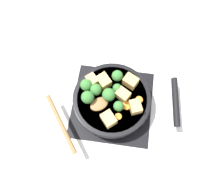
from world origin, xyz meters
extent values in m
plane|color=silver|center=(0.00, 0.00, 0.00)|extent=(2.40, 2.40, 0.00)
cube|color=black|center=(0.00, 0.00, 0.00)|extent=(0.31, 0.31, 0.01)
torus|color=black|center=(0.00, 0.00, 0.02)|extent=(0.24, 0.24, 0.01)
cube|color=black|center=(0.00, 0.00, 0.02)|extent=(0.01, 0.23, 0.01)
cube|color=black|center=(0.00, 0.00, 0.02)|extent=(0.23, 0.01, 0.01)
cylinder|color=black|center=(0.00, 0.00, 0.05)|extent=(0.28, 0.28, 0.05)
cylinder|color=brown|center=(0.00, 0.00, 0.05)|extent=(0.26, 0.26, 0.04)
torus|color=black|center=(0.00, 0.00, 0.07)|extent=(0.29, 0.29, 0.01)
cylinder|color=black|center=(-0.23, -0.02, 0.06)|extent=(0.04, 0.19, 0.02)
ellipsoid|color=olive|center=(0.04, 0.03, 0.08)|extent=(0.08, 0.08, 0.01)
cylinder|color=olive|center=(0.16, 0.12, 0.08)|extent=(0.15, 0.20, 0.02)
cube|color=tan|center=(0.04, -0.05, 0.09)|extent=(0.06, 0.06, 0.04)
cube|color=tan|center=(0.08, -0.05, 0.09)|extent=(0.05, 0.05, 0.03)
cube|color=tan|center=(-0.06, -0.07, 0.09)|extent=(0.06, 0.06, 0.04)
cube|color=tan|center=(-0.09, 0.03, 0.09)|extent=(0.05, 0.06, 0.04)
cube|color=tan|center=(-0.04, -0.01, 0.09)|extent=(0.06, 0.06, 0.04)
cube|color=tan|center=(0.00, 0.09, 0.09)|extent=(0.06, 0.06, 0.04)
cylinder|color=#709956|center=(0.01, 0.00, 0.08)|extent=(0.01, 0.01, 0.01)
sphere|color=#387533|center=(0.01, 0.00, 0.10)|extent=(0.05, 0.05, 0.05)
cylinder|color=#709956|center=(0.06, -0.01, 0.08)|extent=(0.01, 0.01, 0.01)
sphere|color=#387533|center=(0.06, -0.01, 0.10)|extent=(0.04, 0.04, 0.04)
cylinder|color=#709956|center=(0.08, 0.02, 0.08)|extent=(0.01, 0.01, 0.01)
sphere|color=#387533|center=(0.08, 0.02, 0.10)|extent=(0.05, 0.05, 0.05)
cylinder|color=#709956|center=(-0.01, -0.08, 0.08)|extent=(0.01, 0.01, 0.01)
sphere|color=#387533|center=(-0.01, -0.08, 0.10)|extent=(0.04, 0.04, 0.04)
cylinder|color=#709956|center=(-0.01, -0.03, 0.08)|extent=(0.01, 0.01, 0.01)
sphere|color=#387533|center=(-0.01, -0.03, 0.10)|extent=(0.03, 0.03, 0.03)
cylinder|color=#709956|center=(-0.03, 0.04, 0.08)|extent=(0.01, 0.01, 0.01)
sphere|color=#387533|center=(-0.03, 0.04, 0.10)|extent=(0.04, 0.04, 0.04)
cylinder|color=#709956|center=(0.10, -0.03, 0.08)|extent=(0.01, 0.01, 0.01)
sphere|color=#387533|center=(0.10, -0.03, 0.10)|extent=(0.04, 0.04, 0.04)
cylinder|color=orange|center=(-0.10, -0.01, 0.08)|extent=(0.03, 0.03, 0.01)
cylinder|color=orange|center=(-0.06, 0.02, 0.08)|extent=(0.03, 0.03, 0.01)
cylinder|color=orange|center=(0.02, -0.02, 0.08)|extent=(0.02, 0.02, 0.01)
cylinder|color=orange|center=(-0.03, 0.07, 0.08)|extent=(0.02, 0.02, 0.01)
camera|label=1|loc=(-0.04, 0.27, 0.82)|focal=35.00mm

